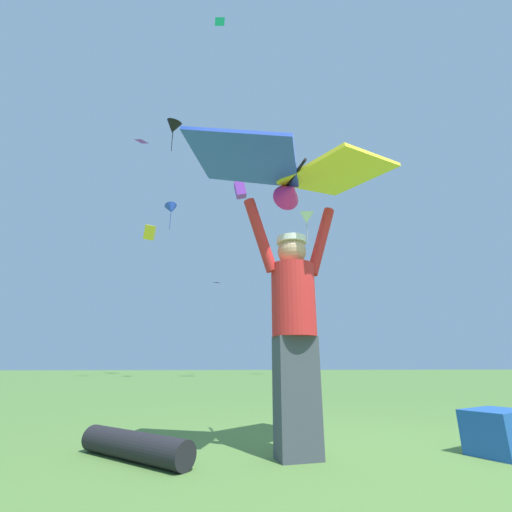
# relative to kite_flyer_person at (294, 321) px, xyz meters

# --- Properties ---
(ground_plane) EXTENTS (120.00, 120.00, 0.00)m
(ground_plane) POSITION_rel_kite_flyer_person_xyz_m (0.28, -0.16, -0.94)
(ground_plane) COLOR #517A38
(kite_flyer_person) EXTENTS (0.81, 0.37, 1.92)m
(kite_flyer_person) POSITION_rel_kite_flyer_person_xyz_m (0.00, 0.00, 0.00)
(kite_flyer_person) COLOR #424751
(kite_flyer_person) RESTS_ON ground
(held_stunt_kite) EXTENTS (1.91, 1.09, 0.41)m
(held_stunt_kite) POSITION_rel_kite_flyer_person_xyz_m (0.01, -0.08, 1.24)
(held_stunt_kite) COLOR black
(distant_kite_purple_low_left) EXTENTS (0.74, 0.74, 0.33)m
(distant_kite_purple_low_left) POSITION_rel_kite_flyer_person_xyz_m (-4.94, 16.35, 13.02)
(distant_kite_purple_low_left) COLOR purple
(distant_kite_yellow_high_right) EXTENTS (0.99, 1.20, 1.55)m
(distant_kite_yellow_high_right) POSITION_rel_kite_flyer_person_xyz_m (-5.54, 26.03, 10.68)
(distant_kite_yellow_high_right) COLOR yellow
(distant_kite_teal_high_left) EXTENTS (0.81, 0.82, 0.22)m
(distant_kite_teal_high_left) POSITION_rel_kite_flyer_person_xyz_m (-0.51, 12.89, 19.53)
(distant_kite_teal_high_left) COLOR #19B2AD
(distant_kite_black_low_right) EXTENTS (0.86, 0.84, 0.29)m
(distant_kite_black_low_right) POSITION_rel_kite_flyer_person_xyz_m (0.30, 24.20, 6.04)
(distant_kite_black_low_right) COLOR black
(distant_kite_white_mid_left) EXTENTS (1.67, 1.88, 2.92)m
(distant_kite_white_mid_left) POSITION_rel_kite_flyer_person_xyz_m (7.06, 21.27, 10.85)
(distant_kite_white_mid_left) COLOR white
(distant_kite_blue_mid_right) EXTENTS (0.82, 0.84, 1.71)m
(distant_kite_blue_mid_right) POSITION_rel_kite_flyer_person_xyz_m (-2.80, 16.21, 8.44)
(distant_kite_blue_mid_right) COLOR blue
(distant_kite_purple_overhead_distant) EXTENTS (0.80, 0.65, 1.06)m
(distant_kite_purple_overhead_distant) POSITION_rel_kite_flyer_person_xyz_m (1.24, 16.19, 10.04)
(distant_kite_purple_overhead_distant) COLOR purple
(distant_kite_black_far_center) EXTENTS (1.89, 1.93, 3.18)m
(distant_kite_black_far_center) POSITION_rel_kite_flyer_person_xyz_m (-3.99, 23.23, 19.56)
(distant_kite_black_far_center) COLOR black
(cooler_box) EXTENTS (0.57, 0.48, 0.30)m
(cooler_box) POSITION_rel_kite_flyer_person_xyz_m (1.50, -0.09, -0.79)
(cooler_box) COLOR #1E51B2
(cooler_box) RESTS_ON ground
(spare_kite_bag) EXTENTS (0.85, 0.82, 0.18)m
(spare_kite_bag) POSITION_rel_kite_flyer_person_xyz_m (-1.11, 0.16, -0.85)
(spare_kite_bag) COLOR black
(spare_kite_bag) RESTS_ON ground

